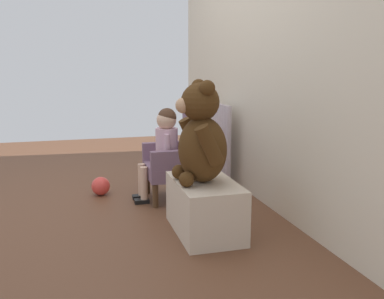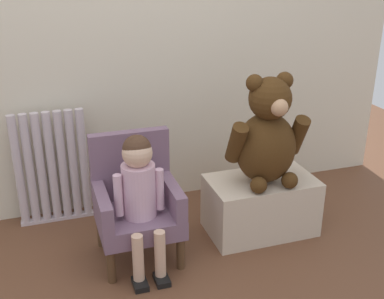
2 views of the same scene
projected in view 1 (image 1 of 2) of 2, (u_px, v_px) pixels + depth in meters
The scene contains 8 objects.
ground_plane at pixel (102, 204), 3.22m from camera, with size 6.00×6.00×0.00m, color brown.
back_wall at pixel (255, 43), 3.31m from camera, with size 3.80×0.05×2.40m, color beige.
radiator at pixel (221, 143), 3.82m from camera, with size 0.43×0.05×0.69m.
child_armchair at pixel (178, 159), 3.32m from camera, with size 0.42×0.40×0.66m.
child_figure at pixel (164, 141), 3.26m from camera, with size 0.25×0.35×0.71m.
low_bench at pixel (205, 207), 2.66m from camera, with size 0.61×0.36×0.33m, color beige.
large_teddy_bear at pixel (201, 138), 2.56m from camera, with size 0.45×0.32×0.62m.
toy_ball at pixel (101, 186), 3.44m from camera, with size 0.15×0.15×0.15m, color #DE3F37.
Camera 1 is at (3.15, -0.17, 1.03)m, focal length 40.00 mm.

